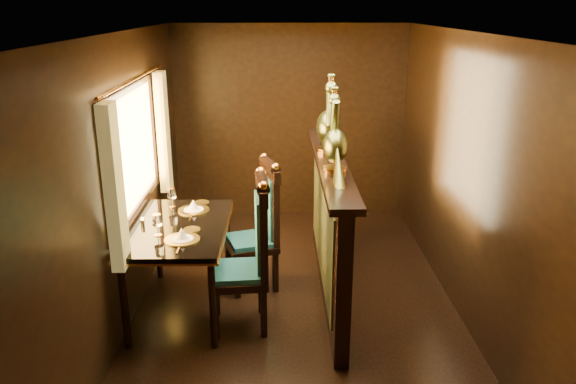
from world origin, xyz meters
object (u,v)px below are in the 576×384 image
(chair_right, at_px, (262,221))
(peacock_right, at_px, (329,112))
(chair_left, at_px, (253,249))
(dining_table, at_px, (180,233))
(peacock_left, at_px, (336,131))

(chair_right, xyz_separation_m, peacock_right, (0.64, 0.13, 1.05))
(chair_left, distance_m, chair_right, 0.76)
(chair_right, distance_m, peacock_right, 1.24)
(dining_table, xyz_separation_m, chair_right, (0.73, 0.47, -0.07))
(chair_right, relative_size, peacock_right, 1.73)
(dining_table, bearing_deg, chair_right, 33.08)
(dining_table, bearing_deg, peacock_left, -2.60)
(dining_table, xyz_separation_m, chair_left, (0.67, -0.29, -0.03))
(dining_table, height_order, peacock_left, peacock_left)
(chair_right, height_order, peacock_right, peacock_right)
(chair_right, height_order, peacock_left, peacock_left)
(chair_left, height_order, peacock_right, peacock_right)
(chair_right, distance_m, peacock_left, 1.32)
(chair_right, xyz_separation_m, peacock_left, (0.64, -0.55, 1.02))
(peacock_left, height_order, peacock_right, peacock_right)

